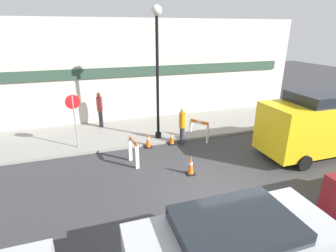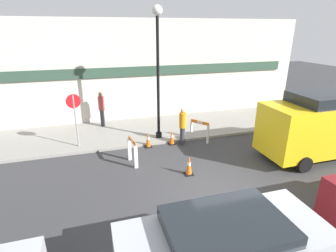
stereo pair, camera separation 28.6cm
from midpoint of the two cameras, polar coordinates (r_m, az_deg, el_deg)
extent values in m
plane|color=#38383A|center=(8.55, 11.67, -15.50)|extent=(60.00, 60.00, 0.00)
cube|color=gray|center=(13.75, -0.58, -0.48)|extent=(18.00, 3.68, 0.11)
cube|color=beige|center=(14.87, -2.71, 11.84)|extent=(18.00, 0.12, 5.50)
cube|color=#2D4738|center=(14.76, -2.61, 11.97)|extent=(16.20, 0.10, 0.50)
cylinder|color=black|center=(12.44, -1.36, -1.92)|extent=(0.29, 0.29, 0.24)
cylinder|color=black|center=(11.71, -1.46, 9.77)|extent=(0.13, 0.13, 5.37)
sphere|color=silver|center=(11.53, -1.60, 23.87)|extent=(0.44, 0.44, 0.44)
cylinder|color=gray|center=(11.74, -18.75, 0.95)|extent=(0.06, 0.06, 2.31)
cylinder|color=red|center=(11.49, -19.25, 5.10)|extent=(0.59, 0.15, 0.60)
cube|color=white|center=(10.52, -7.60, -5.15)|extent=(0.14, 0.08, 0.90)
cube|color=white|center=(9.91, -6.18, -6.77)|extent=(0.14, 0.08, 0.90)
cube|color=orange|center=(9.99, -7.04, -3.24)|extent=(0.16, 0.77, 0.15)
cube|color=white|center=(9.99, -7.04, -3.24)|extent=(0.07, 0.24, 0.14)
cube|color=white|center=(12.07, 9.34, -1.91)|extent=(0.14, 0.13, 0.86)
cube|color=white|center=(12.48, 5.74, -0.98)|extent=(0.14, 0.13, 0.86)
cube|color=orange|center=(12.09, 7.62, 0.79)|extent=(0.58, 0.78, 0.15)
cube|color=white|center=(12.09, 7.62, 0.79)|extent=(0.19, 0.25, 0.14)
cube|color=black|center=(11.76, -3.60, -4.47)|extent=(0.30, 0.30, 0.04)
cone|color=orange|center=(11.61, -3.64, -2.87)|extent=(0.23, 0.22, 0.68)
cylinder|color=white|center=(11.60, -3.65, -2.71)|extent=(0.13, 0.13, 0.09)
cube|color=black|center=(9.69, 5.40, -10.32)|extent=(0.30, 0.30, 0.04)
cone|color=orange|center=(9.51, 5.48, -8.40)|extent=(0.22, 0.23, 0.70)
cylinder|color=white|center=(9.49, 5.48, -8.22)|extent=(0.13, 0.13, 0.10)
cube|color=black|center=(12.02, 1.51, -3.85)|extent=(0.30, 0.30, 0.04)
cone|color=orange|center=(11.89, 1.53, -2.36)|extent=(0.22, 0.22, 0.64)
cylinder|color=white|center=(11.88, 1.53, -2.22)|extent=(0.13, 0.13, 0.09)
cylinder|color=#33333D|center=(11.88, 3.83, -2.16)|extent=(0.31, 0.31, 0.82)
cylinder|color=orange|center=(11.61, 3.92, 1.26)|extent=(0.44, 0.44, 0.68)
sphere|color=#DBAD89|center=(11.47, 3.97, 3.36)|extent=(0.29, 0.29, 0.21)
cylinder|color=#33333D|center=(14.18, -13.50, 1.70)|extent=(0.28, 0.28, 0.87)
cylinder|color=#A33D3D|center=(13.95, -13.76, 4.82)|extent=(0.38, 0.38, 0.73)
sphere|color=#8E6647|center=(13.83, -13.93, 6.72)|extent=(0.28, 0.28, 0.23)
cube|color=#1E2328|center=(5.37, 13.99, -21.37)|extent=(2.23, 1.54, 0.52)
cylinder|color=black|center=(7.18, 18.95, -21.33)|extent=(0.60, 0.18, 0.60)
cube|color=yellow|center=(12.26, 31.15, -0.11)|extent=(4.97, 1.91, 1.95)
cube|color=#1E2328|center=(12.01, 31.99, 4.26)|extent=(2.73, 1.76, 0.81)
cylinder|color=black|center=(14.27, 31.94, -1.88)|extent=(0.60, 0.18, 0.60)
cylinder|color=black|center=(12.21, 22.15, -3.63)|extent=(0.60, 0.18, 0.60)
cylinder|color=black|center=(10.95, 28.24, -7.40)|extent=(0.60, 0.18, 0.60)
camera|label=1|loc=(0.14, -89.28, 0.27)|focal=28.00mm
camera|label=2|loc=(0.14, 90.72, -0.27)|focal=28.00mm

